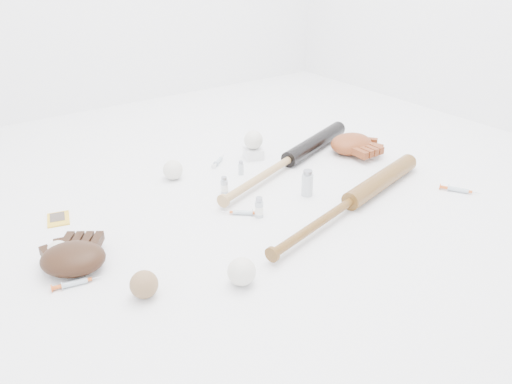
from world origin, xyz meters
TOP-DOWN VIEW (x-y plane):
  - bat_dark at (0.31, 0.22)m, footprint 0.95×0.40m
  - bat_wood at (0.26, -0.21)m, footprint 0.96×0.30m
  - glove_dark at (-0.68, 0.01)m, footprint 0.31×0.31m
  - glove_tan at (0.65, 0.18)m, footprint 0.24×0.24m
  - trading_card at (-0.63, 0.34)m, footprint 0.10×0.12m
  - pedestal at (0.24, 0.39)m, footprint 0.11×0.11m
  - baseball_on_pedestal at (0.24, 0.39)m, footprint 0.08×0.08m
  - baseball_left at (-0.70, 0.08)m, footprint 0.07×0.07m
  - baseball_upper at (-0.15, 0.40)m, footprint 0.08×0.08m
  - baseball_mid at (-0.31, -0.34)m, footprint 0.08×0.08m
  - baseball_aged at (-0.56, -0.23)m, footprint 0.08×0.08m
  - syringe_0 at (-0.70, -0.07)m, footprint 0.15×0.06m
  - syringe_1 at (-0.08, -0.01)m, footprint 0.13×0.12m
  - syringe_2 at (0.09, 0.43)m, footprint 0.13×0.11m
  - syringe_3 at (0.70, -0.35)m, footprint 0.11×0.16m
  - vial_0 at (0.10, 0.28)m, footprint 0.02×0.02m
  - vial_1 at (0.40, 0.25)m, footprint 0.02×0.02m
  - vial_2 at (-0.05, 0.17)m, footprint 0.03×0.03m
  - vial_3 at (0.20, -0.03)m, footprint 0.04×0.04m
  - vial_4 at (-0.04, -0.05)m, footprint 0.03×0.03m

SIDE VIEW (x-z plane):
  - trading_card at x=-0.63m, z-range 0.00..0.01m
  - syringe_2 at x=0.09m, z-range 0.00..0.02m
  - syringe_0 at x=-0.70m, z-range 0.00..0.02m
  - syringe_1 at x=-0.08m, z-range 0.00..0.02m
  - syringe_3 at x=0.70m, z-range 0.00..0.02m
  - pedestal at x=0.24m, z-range 0.00..0.05m
  - vial_0 at x=0.10m, z-range 0.00..0.06m
  - vial_1 at x=0.40m, z-range 0.00..0.06m
  - baseball_left at x=-0.70m, z-range 0.00..0.07m
  - vial_2 at x=-0.05m, z-range 0.00..0.07m
  - bat_wood at x=0.26m, z-range 0.00..0.07m
  - bat_dark at x=0.31m, z-range 0.00..0.07m
  - vial_4 at x=-0.04m, z-range 0.00..0.08m
  - baseball_aged at x=-0.56m, z-range 0.00..0.08m
  - baseball_upper at x=-0.15m, z-range 0.00..0.08m
  - glove_dark at x=-0.68m, z-range 0.00..0.08m
  - baseball_mid at x=-0.31m, z-range 0.00..0.08m
  - glove_tan at x=0.65m, z-range 0.00..0.09m
  - vial_3 at x=0.20m, z-range 0.00..0.10m
  - baseball_on_pedestal at x=0.24m, z-range 0.05..0.13m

